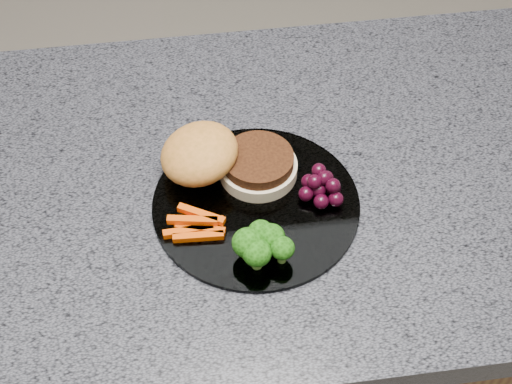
# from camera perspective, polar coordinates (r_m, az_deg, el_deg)

# --- Properties ---
(island_cabinet) EXTENTS (1.20, 0.60, 0.86)m
(island_cabinet) POSITION_cam_1_polar(r_m,az_deg,el_deg) (1.32, -5.62, -12.76)
(island_cabinet) COLOR brown
(island_cabinet) RESTS_ON ground
(countertop) EXTENTS (1.20, 0.60, 0.04)m
(countertop) POSITION_cam_1_polar(r_m,az_deg,el_deg) (0.94, -7.68, -0.18)
(countertop) COLOR #4B4C55
(countertop) RESTS_ON island_cabinet
(plate) EXTENTS (0.26, 0.26, 0.01)m
(plate) POSITION_cam_1_polar(r_m,az_deg,el_deg) (0.89, 0.00, -0.94)
(plate) COLOR white
(plate) RESTS_ON countertop
(burger) EXTENTS (0.18, 0.12, 0.06)m
(burger) POSITION_cam_1_polar(r_m,az_deg,el_deg) (0.91, -2.87, 2.56)
(burger) COLOR beige
(burger) RESTS_ON plate
(carrot_sticks) EXTENTS (0.08, 0.05, 0.02)m
(carrot_sticks) POSITION_cam_1_polar(r_m,az_deg,el_deg) (0.86, -4.78, -2.67)
(carrot_sticks) COLOR #D54303
(carrot_sticks) RESTS_ON plate
(broccoli) EXTENTS (0.07, 0.06, 0.04)m
(broccoli) POSITION_cam_1_polar(r_m,az_deg,el_deg) (0.82, 0.41, -4.13)
(broccoli) COLOR #588731
(broccoli) RESTS_ON plate
(grape_bunch) EXTENTS (0.06, 0.06, 0.03)m
(grape_bunch) POSITION_cam_1_polar(r_m,az_deg,el_deg) (0.89, 5.29, 0.46)
(grape_bunch) COLOR black
(grape_bunch) RESTS_ON plate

